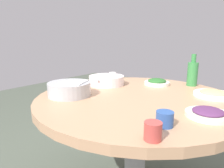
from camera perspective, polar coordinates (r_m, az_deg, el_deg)
The scene contains 10 objects.
round_dining_table at distance 1.30m, azimuth 6.92°, elevation -8.77°, with size 1.24×1.24×0.77m.
rice_bowl at distance 1.27m, azimuth -12.11°, elevation -1.30°, with size 0.26×0.26×0.09m.
soup_bowl at distance 1.54m, azimuth -1.59°, elevation 1.00°, with size 0.27×0.29×0.07m.
dish_noodles at distance 1.38m, azimuth 27.07°, elevation -2.51°, with size 0.23×0.23×0.04m.
dish_eggplant at distance 1.01m, azimuth 25.82°, elevation -7.53°, with size 0.20×0.20×0.04m.
dish_greens at distance 1.58m, azimuth 12.77°, elevation 0.53°, with size 0.19×0.19×0.05m.
green_bottle at distance 1.62m, azimuth 22.09°, elevation 2.93°, with size 0.08×0.08×0.24m.
tea_cup_near at distance 1.78m, azimuth 0.19°, elevation 2.44°, with size 0.06×0.06×0.06m, color silver.
tea_cup_far at distance 0.72m, azimuth 11.64°, elevation -13.08°, with size 0.06×0.06×0.07m, color #BF433E.
tea_cup_side at distance 0.84m, azimuth 14.88°, elevation -9.63°, with size 0.07×0.07×0.06m, color #2C5198.
Camera 1 is at (-0.61, 1.05, 1.11)m, focal length 31.87 mm.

